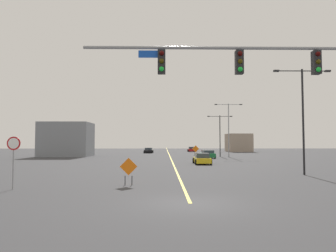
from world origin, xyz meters
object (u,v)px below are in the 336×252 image
construction_sign_left_lane (196,149)px  street_lamp_far_right (220,132)px  street_lamp_far_left (303,111)px  car_red_far (192,149)px  car_green_near (208,154)px  stop_sign (13,152)px  street_lamp_near_right (229,125)px  traffic_signal_assembly (283,75)px  car_yellow_distant (202,159)px  car_black_approaching (149,150)px  construction_sign_left_shoulder (129,168)px

construction_sign_left_lane → street_lamp_far_right: bearing=-5.0°
street_lamp_far_right → street_lamp_far_left: (1.21, -29.76, 0.66)m
car_red_far → car_green_near: 30.79m
stop_sign → street_lamp_far_left: (19.77, 7.12, 3.07)m
street_lamp_near_right → street_lamp_far_right: bearing=120.8°
street_lamp_near_right → construction_sign_left_lane: street_lamp_near_right is taller
traffic_signal_assembly → car_green_near: traffic_signal_assembly is taller
car_yellow_distant → car_black_approaching: size_ratio=0.87×
construction_sign_left_shoulder → car_yellow_distant: bearing=69.1°
construction_sign_left_shoulder → car_red_far: bearing=81.2°
traffic_signal_assembly → street_lamp_far_left: street_lamp_far_left is taller
stop_sign → street_lamp_far_left: street_lamp_far_left is taller
car_green_near → street_lamp_far_right: bearing=55.1°
street_lamp_far_right → car_black_approaching: street_lamp_far_right is taller
car_yellow_distant → car_black_approaching: 36.29m
street_lamp_near_right → car_yellow_distant: (-6.63, -15.65, -4.91)m
construction_sign_left_shoulder → stop_sign: bearing=-166.1°
street_lamp_far_left → car_black_approaching: 50.01m
traffic_signal_assembly → car_black_approaching: size_ratio=3.03×
traffic_signal_assembly → car_black_approaching: traffic_signal_assembly is taller
car_black_approaching → construction_sign_left_shoulder: bearing=-88.5°
construction_sign_left_lane → car_green_near: size_ratio=0.46×
car_green_near → traffic_signal_assembly: bearing=-93.0°
construction_sign_left_lane → car_red_far: bearing=86.2°
traffic_signal_assembly → car_yellow_distant: size_ratio=3.49×
construction_sign_left_shoulder → car_yellow_distant: (6.78, 17.74, -0.45)m
car_green_near → car_black_approaching: bearing=116.2°
traffic_signal_assembly → construction_sign_left_shoulder: bearing=143.4°
traffic_signal_assembly → construction_sign_left_lane: 41.47m
traffic_signal_assembly → street_lamp_near_right: bearing=81.3°
car_green_near → stop_sign: bearing=-115.6°
car_yellow_distant → car_green_near: 13.75m
construction_sign_left_shoulder → car_yellow_distant: construction_sign_left_shoulder is taller
street_lamp_far_left → construction_sign_left_shoulder: size_ratio=5.10×
street_lamp_far_right → construction_sign_left_lane: (-4.33, 0.38, -3.21)m
street_lamp_far_right → traffic_signal_assembly: bearing=-96.7°
street_lamp_near_right → construction_sign_left_shoulder: 36.26m
street_lamp_near_right → street_lamp_far_right: (-1.15, 1.93, -1.02)m
traffic_signal_assembly → stop_sign: 14.75m
stop_sign → construction_sign_left_lane: stop_sign is taller
construction_sign_left_lane → car_red_far: size_ratio=0.49×
car_yellow_distant → car_green_near: car_yellow_distant is taller
stop_sign → car_green_near: size_ratio=0.68×
stop_sign → street_lamp_far_right: bearing=63.3°
construction_sign_left_lane → car_yellow_distant: size_ratio=0.50×
street_lamp_near_right → street_lamp_far_right: size_ratio=1.26×
car_red_far → car_green_near: bearing=-90.5°
stop_sign → construction_sign_left_shoulder: (6.30, 1.56, -1.03)m
street_lamp_near_right → car_green_near: 6.68m
traffic_signal_assembly → street_lamp_near_right: street_lamp_near_right is taller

